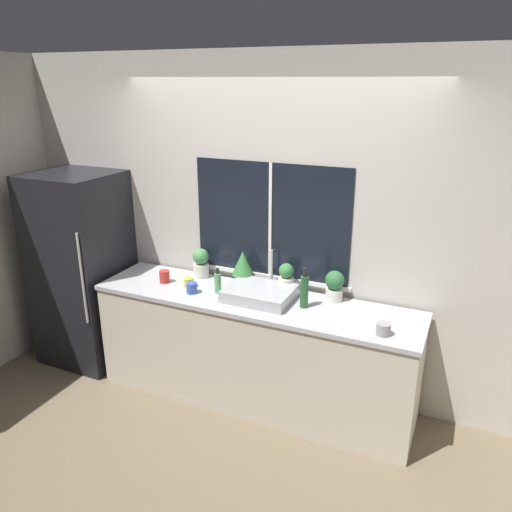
# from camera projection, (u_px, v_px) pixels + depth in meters

# --- Properties ---
(ground_plane) EXTENTS (14.00, 14.00, 0.00)m
(ground_plane) POSITION_uv_depth(u_px,v_px,m) (238.00, 418.00, 3.87)
(ground_plane) COLOR brown
(wall_back) EXTENTS (8.00, 0.09, 2.70)m
(wall_back) POSITION_uv_depth(u_px,v_px,m) (272.00, 229.00, 3.99)
(wall_back) COLOR #BCB7AD
(wall_back) RESTS_ON ground_plane
(wall_left) EXTENTS (0.06, 7.00, 2.70)m
(wall_left) POSITION_uv_depth(u_px,v_px,m) (109.00, 186.00, 5.61)
(wall_left) COLOR #BCB7AD
(wall_left) RESTS_ON ground_plane
(counter) EXTENTS (2.57, 0.62, 0.89)m
(counter) POSITION_uv_depth(u_px,v_px,m) (253.00, 350.00, 3.98)
(counter) COLOR beige
(counter) RESTS_ON ground_plane
(refrigerator) EXTENTS (0.73, 0.74, 1.74)m
(refrigerator) POSITION_uv_depth(u_px,v_px,m) (84.00, 268.00, 4.51)
(refrigerator) COLOR black
(refrigerator) RESTS_ON ground_plane
(sink) EXTENTS (0.50, 0.45, 0.33)m
(sink) POSITION_uv_depth(u_px,v_px,m) (260.00, 293.00, 3.81)
(sink) COLOR #ADADB2
(sink) RESTS_ON counter
(potted_plant_far_left) EXTENTS (0.13, 0.13, 0.25)m
(potted_plant_far_left) POSITION_uv_depth(u_px,v_px,m) (201.00, 263.00, 4.21)
(potted_plant_far_left) COLOR silver
(potted_plant_far_left) RESTS_ON counter
(potted_plant_center_left) EXTENTS (0.18, 0.18, 0.28)m
(potted_plant_center_left) POSITION_uv_depth(u_px,v_px,m) (243.00, 265.00, 4.04)
(potted_plant_center_left) COLOR silver
(potted_plant_center_left) RESTS_ON counter
(potted_plant_center_right) EXTENTS (0.13, 0.13, 0.24)m
(potted_plant_center_right) POSITION_uv_depth(u_px,v_px,m) (286.00, 278.00, 3.91)
(potted_plant_center_right) COLOR silver
(potted_plant_center_right) RESTS_ON counter
(potted_plant_far_right) EXTENTS (0.14, 0.14, 0.24)m
(potted_plant_far_right) POSITION_uv_depth(u_px,v_px,m) (334.00, 285.00, 3.76)
(potted_plant_far_right) COLOR silver
(potted_plant_far_right) RESTS_ON counter
(soap_bottle) EXTENTS (0.05, 0.05, 0.20)m
(soap_bottle) POSITION_uv_depth(u_px,v_px,m) (218.00, 282.00, 3.91)
(soap_bottle) COLOR #519E5B
(soap_bottle) RESTS_ON counter
(bottle_tall) EXTENTS (0.06, 0.06, 0.31)m
(bottle_tall) POSITION_uv_depth(u_px,v_px,m) (304.00, 291.00, 3.64)
(bottle_tall) COLOR #235128
(bottle_tall) RESTS_ON counter
(mug_blue) EXTENTS (0.08, 0.08, 0.08)m
(mug_blue) POSITION_uv_depth(u_px,v_px,m) (192.00, 288.00, 3.91)
(mug_blue) COLOR #3351AD
(mug_blue) RESTS_ON counter
(mug_grey) EXTENTS (0.09, 0.09, 0.08)m
(mug_grey) POSITION_uv_depth(u_px,v_px,m) (384.00, 329.00, 3.27)
(mug_grey) COLOR gray
(mug_grey) RESTS_ON counter
(mug_red) EXTENTS (0.08, 0.08, 0.10)m
(mug_red) POSITION_uv_depth(u_px,v_px,m) (164.00, 277.00, 4.11)
(mug_red) COLOR #B72D28
(mug_red) RESTS_ON counter
(mug_yellow) EXTENTS (0.08, 0.08, 0.08)m
(mug_yellow) POSITION_uv_depth(u_px,v_px,m) (189.00, 282.00, 4.02)
(mug_yellow) COLOR gold
(mug_yellow) RESTS_ON counter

